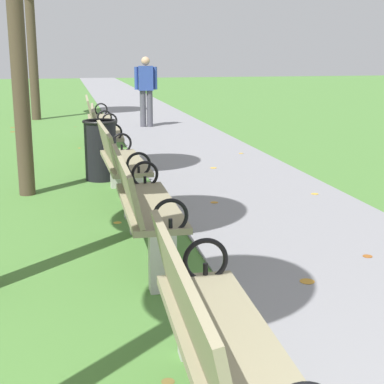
{
  "coord_description": "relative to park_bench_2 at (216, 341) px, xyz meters",
  "views": [
    {
      "loc": [
        -1.12,
        -0.06,
        1.77
      ],
      "look_at": [
        -0.05,
        4.84,
        0.55
      ],
      "focal_mm": 54.61,
      "sensor_mm": 36.0,
      "label": 1
    }
  ],
  "objects": [
    {
      "name": "trash_bin",
      "position": [
        -0.15,
        5.8,
        -0.06
      ],
      "size": [
        0.48,
        0.48,
        0.84
      ],
      "color": "black",
      "rests_on": "ground"
    },
    {
      "name": "park_bench_2",
      "position": [
        0.0,
        0.0,
        0.0
      ],
      "size": [
        0.52,
        1.61,
        0.9
      ],
      "color": "gray",
      "rests_on": "ground"
    },
    {
      "name": "park_bench_6",
      "position": [
        -0.0,
        9.13,
        0.0
      ],
      "size": [
        0.51,
        1.61,
        0.9
      ],
      "color": "gray",
      "rests_on": "ground"
    },
    {
      "name": "park_bench_5",
      "position": [
        0.0,
        7.1,
        0.0
      ],
      "size": [
        0.54,
        1.62,
        0.9
      ],
      "color": "gray",
      "rests_on": "ground"
    },
    {
      "name": "pedestrian_walking",
      "position": [
        1.28,
        11.38,
        0.44
      ],
      "size": [
        0.53,
        0.25,
        1.62
      ],
      "color": "#4C4C56",
      "rests_on": "paved_walkway"
    },
    {
      "name": "scattered_leaves",
      "position": [
        0.18,
        3.82,
        -0.47
      ],
      "size": [
        4.54,
        14.5,
        0.02
      ],
      "color": "brown",
      "rests_on": "ground"
    },
    {
      "name": "paved_walkway",
      "position": [
        1.65,
        15.73,
        -0.48
      ],
      "size": [
        2.3,
        44.0,
        0.02
      ],
      "primitive_type": "cube",
      "color": "gray",
      "rests_on": "ground"
    },
    {
      "name": "park_bench_4",
      "position": [
        -0.0,
        4.51,
        0.0
      ],
      "size": [
        0.5,
        1.61,
        0.9
      ],
      "color": "gray",
      "rests_on": "ground"
    },
    {
      "name": "park_bench_3",
      "position": [
        -0.0,
        2.47,
        0.0
      ],
      "size": [
        0.49,
        1.61,
        0.9
      ],
      "color": "gray",
      "rests_on": "ground"
    }
  ]
}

